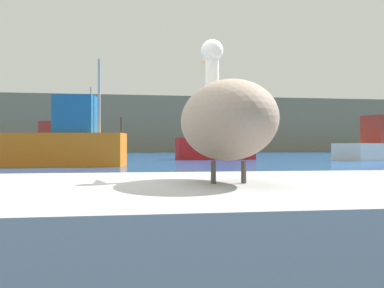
{
  "coord_description": "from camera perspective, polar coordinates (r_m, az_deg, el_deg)",
  "views": [
    {
      "loc": [
        0.08,
        -3.41,
        0.85
      ],
      "look_at": [
        4.51,
        20.6,
        0.99
      ],
      "focal_mm": 47.03,
      "sensor_mm": 36.0,
      "label": 1
    }
  ],
  "objects": [
    {
      "name": "ground_plane",
      "position": [
        3.52,
        -11.88,
        -14.37
      ],
      "size": [
        260.0,
        260.0,
        0.0
      ],
      "primitive_type": "plane",
      "color": "#194C93"
    },
    {
      "name": "hillside_backdrop",
      "position": [
        84.33,
        -10.5,
        2.04
      ],
      "size": [
        140.0,
        17.89,
        8.63
      ],
      "primitive_type": "cube",
      "color": "#7F755B",
      "rests_on": "ground"
    },
    {
      "name": "pier_dock",
      "position": [
        2.99,
        3.91,
        -10.58
      ],
      "size": [
        3.78,
        2.58,
        0.64
      ],
      "primitive_type": "cube",
      "color": "#979797",
      "rests_on": "ground"
    },
    {
      "name": "pelican",
      "position": [
        2.96,
        3.85,
        2.84
      ],
      "size": [
        0.53,
        1.44,
        0.92
      ],
      "rotation": [
        0.0,
        0.0,
        1.55
      ],
      "color": "gray",
      "rests_on": "pier_dock"
    },
    {
      "name": "fishing_boat_red",
      "position": [
        33.78,
        2.78,
        -0.06
      ],
      "size": [
        5.27,
        1.61,
        5.21
      ],
      "rotation": [
        0.0,
        0.0,
        0.03
      ],
      "color": "red",
      "rests_on": "ground"
    },
    {
      "name": "fishing_boat_orange",
      "position": [
        22.74,
        -14.19,
        0.19
      ],
      "size": [
        5.66,
        2.85,
        4.71
      ],
      "rotation": [
        0.0,
        0.0,
        -0.21
      ],
      "color": "orange",
      "rests_on": "ground"
    },
    {
      "name": "fishing_boat_white",
      "position": [
        34.79,
        20.85,
        -0.14
      ],
      "size": [
        7.62,
        4.93,
        4.13
      ],
      "rotation": [
        0.0,
        0.0,
        0.4
      ],
      "color": "white",
      "rests_on": "ground"
    },
    {
      "name": "fishing_boat_yellow",
      "position": [
        35.55,
        -14.66,
        -0.16
      ],
      "size": [
        7.84,
        5.47,
        4.89
      ],
      "rotation": [
        0.0,
        0.0,
        -0.45
      ],
      "color": "yellow",
      "rests_on": "ground"
    }
  ]
}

